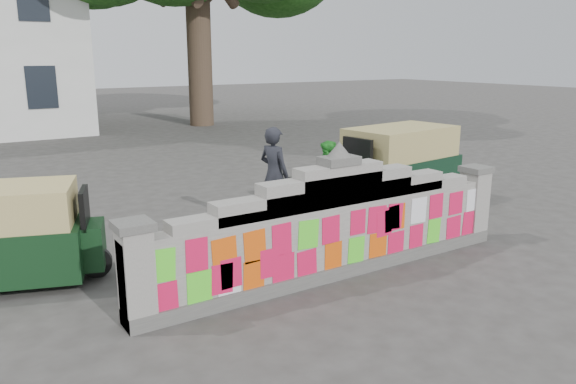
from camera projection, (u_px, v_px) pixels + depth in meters
name	position (u px, v px, depth m)	size (l,w,h in m)	color
ground	(336.00, 275.00, 8.41)	(100.00, 100.00, 0.00)	#383533
parapet_wall	(338.00, 227.00, 8.23)	(6.48, 0.44, 2.01)	#4C4C49
cyclist_bike	(274.00, 206.00, 10.30)	(0.67, 1.93, 1.01)	black
cyclist_rider	(274.00, 187.00, 10.22)	(0.63, 0.41, 1.71)	black
pedestrian	(329.00, 180.00, 11.22)	(0.75, 0.59, 1.55)	green
rickshaw_left	(4.00, 235.00, 7.88)	(2.68, 1.87, 1.44)	black
rickshaw_right	(397.00, 165.00, 12.24)	(3.12, 1.72, 1.69)	black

